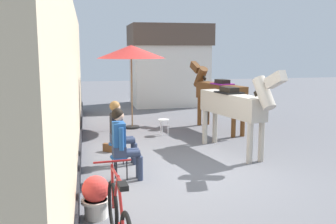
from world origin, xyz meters
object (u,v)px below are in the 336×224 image
at_px(seated_visitor_far, 119,129).
at_px(flower_planter_near, 96,196).
at_px(saddled_horse_near, 234,105).
at_px(cafe_parasol, 131,52).
at_px(spare_stool_white, 164,121).
at_px(leaning_bicycle, 119,220).
at_px(satchel_bag, 109,148).
at_px(saddled_horse_far, 218,92).
at_px(seated_visitor_near, 122,140).

bearing_deg(seated_visitor_far, flower_planter_near, -102.45).
xyz_separation_m(saddled_horse_near, flower_planter_near, (-3.31, -2.98, -0.82)).
bearing_deg(cafe_parasol, flower_planter_near, -101.42).
height_order(saddled_horse_near, spare_stool_white, saddled_horse_near).
distance_m(leaning_bicycle, satchel_bag, 4.75).
bearing_deg(satchel_bag, seated_visitor_far, -48.21).
xyz_separation_m(saddled_horse_far, flower_planter_near, (-3.84, -5.67, -0.82)).
distance_m(saddled_horse_far, spare_stool_white, 1.97).
bearing_deg(spare_stool_white, seated_visitor_near, -112.44).
bearing_deg(seated_visitor_near, seated_visitor_far, 88.45).
distance_m(saddled_horse_near, flower_planter_near, 4.53).
relative_size(saddled_horse_near, saddled_horse_far, 1.00).
relative_size(saddled_horse_far, flower_planter_near, 4.61).
relative_size(saddled_horse_far, satchel_bag, 10.54).
xyz_separation_m(saddled_horse_far, leaning_bicycle, (-3.58, -6.68, -0.76)).
xyz_separation_m(spare_stool_white, satchel_bag, (-1.66, -1.55, -0.30)).
relative_size(saddled_horse_near, cafe_parasol, 1.14).
distance_m(spare_stool_white, satchel_bag, 2.29).
height_order(saddled_horse_far, flower_planter_near, saddled_horse_far).
bearing_deg(leaning_bicycle, saddled_horse_far, 61.82).
xyz_separation_m(seated_visitor_far, flower_planter_near, (-0.57, -2.60, -0.44)).
distance_m(seated_visitor_far, saddled_horse_near, 2.79).
bearing_deg(saddled_horse_far, saddled_horse_near, -101.08).
bearing_deg(saddled_horse_far, cafe_parasol, 163.22).
height_order(seated_visitor_far, leaning_bicycle, seated_visitor_far).
bearing_deg(satchel_bag, leaning_bicycle, -58.52).
distance_m(saddled_horse_far, flower_planter_near, 6.90).
bearing_deg(saddled_horse_far, seated_visitor_near, -128.82).
bearing_deg(saddled_horse_far, leaning_bicycle, -118.18).
height_order(flower_planter_near, leaning_bicycle, leaning_bicycle).
relative_size(seated_visitor_far, flower_planter_near, 2.17).
distance_m(seated_visitor_far, spare_stool_white, 3.08).
distance_m(seated_visitor_near, saddled_horse_far, 5.27).
xyz_separation_m(seated_visitor_near, satchel_bag, (-0.14, 2.14, -0.68)).
bearing_deg(flower_planter_near, saddled_horse_far, 55.90).
xyz_separation_m(seated_visitor_far, leaning_bicycle, (-0.32, -3.62, -0.38)).
bearing_deg(saddled_horse_far, spare_stool_white, -167.14).
height_order(seated_visitor_near, flower_planter_near, seated_visitor_near).
bearing_deg(seated_visitor_near, saddled_horse_near, 26.96).
bearing_deg(flower_planter_near, satchel_bag, 83.75).
distance_m(seated_visitor_near, seated_visitor_far, 1.03).
bearing_deg(spare_stool_white, seated_visitor_far, -119.32).
bearing_deg(spare_stool_white, satchel_bag, -137.08).
bearing_deg(leaning_bicycle, flower_planter_near, 104.26).
height_order(saddled_horse_far, spare_stool_white, saddled_horse_far).
relative_size(seated_visitor_far, spare_stool_white, 3.02).
xyz_separation_m(saddled_horse_near, cafe_parasol, (-2.01, 3.45, 1.20)).
relative_size(seated_visitor_far, satchel_bag, 4.96).
bearing_deg(flower_planter_near, spare_stool_white, 68.54).
xyz_separation_m(saddled_horse_near, leaning_bicycle, (-3.06, -4.00, -0.76)).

